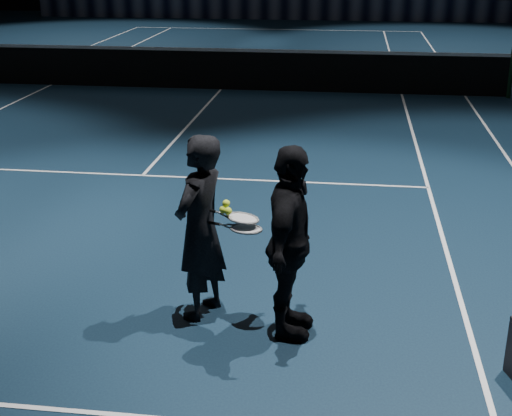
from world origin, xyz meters
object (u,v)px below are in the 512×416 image
Objects in this scene: player_b at (289,243)px; tennis_balls at (226,208)px; racket_upper at (243,218)px; player_a at (200,228)px; racket_lower at (246,229)px.

player_b reaches higher than tennis_balls.
player_b is 14.22× the size of tennis_balls.
player_b is 2.51× the size of racket_upper.
racket_upper is at bearing 100.34° from player_a.
racket_upper is (-0.42, 0.16, 0.14)m from player_b.
player_b reaches higher than racket_upper.
player_a is at bearing 164.83° from tennis_balls.
racket_upper is at bearing -2.73° from tennis_balls.
player_a reaches higher than racket_upper.
player_b is at bearing 94.63° from player_a.
player_a is at bearing 78.39° from player_b.
player_a is 1.00× the size of player_b.
player_a reaches higher than racket_lower.
tennis_balls is at bearing -170.43° from racket_upper.
tennis_balls reaches higher than racket_upper.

